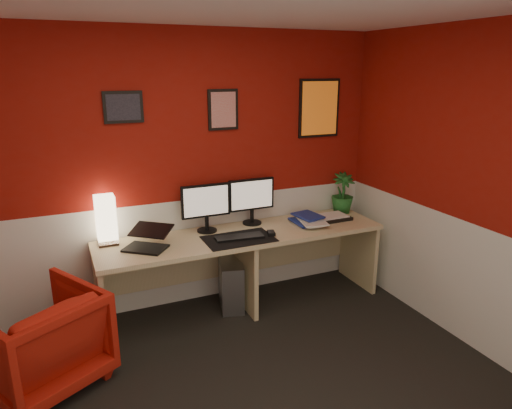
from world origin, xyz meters
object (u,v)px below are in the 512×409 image
at_px(shoji_lamp, 106,221).
at_px(laptop, 145,237).
at_px(desk, 244,271).
at_px(pc_tower, 231,283).
at_px(monitor_right, 252,194).
at_px(potted_plant, 343,193).
at_px(monitor_left, 206,201).
at_px(zen_tray, 331,218).
at_px(armchair, 39,340).

height_order(shoji_lamp, laptop, shoji_lamp).
height_order(desk, pc_tower, desk).
relative_size(laptop, monitor_right, 0.57).
distance_m(desk, potted_plant, 1.31).
relative_size(desk, potted_plant, 6.35).
bearing_deg(laptop, potted_plant, 44.70).
relative_size(shoji_lamp, monitor_left, 0.69).
bearing_deg(laptop, shoji_lamp, 175.03).
relative_size(potted_plant, pc_tower, 0.91).
xyz_separation_m(desk, monitor_left, (-0.28, 0.18, 0.66)).
distance_m(zen_tray, potted_plant, 0.33).
bearing_deg(pc_tower, laptop, -157.56).
height_order(zen_tray, potted_plant, potted_plant).
distance_m(desk, laptop, 1.00).
xyz_separation_m(desk, armchair, (-1.72, -0.46, -0.02)).
height_order(desk, shoji_lamp, shoji_lamp).
relative_size(monitor_right, potted_plant, 1.42).
bearing_deg(pc_tower, shoji_lamp, -173.33).
relative_size(monitor_left, armchair, 0.76).
relative_size(monitor_left, potted_plant, 1.42).
relative_size(potted_plant, armchair, 0.53).
distance_m(desk, pc_tower, 0.19).
bearing_deg(zen_tray, potted_plant, 34.08).
height_order(desk, armchair, desk).
relative_size(zen_tray, armchair, 0.46).
relative_size(shoji_lamp, pc_tower, 0.89).
distance_m(monitor_left, monitor_right, 0.46).
relative_size(desk, armchair, 3.40).
bearing_deg(laptop, desk, 40.80).
height_order(laptop, potted_plant, potted_plant).
height_order(monitor_left, potted_plant, monitor_left).
xyz_separation_m(potted_plant, pc_tower, (-1.27, -0.11, -0.71)).
bearing_deg(potted_plant, armchair, -167.42).
relative_size(shoji_lamp, potted_plant, 0.98).
distance_m(monitor_left, zen_tray, 1.26).
height_order(shoji_lamp, monitor_left, monitor_left).
relative_size(zen_tray, potted_plant, 0.86).
bearing_deg(monitor_left, potted_plant, -0.04).
distance_m(zen_tray, armchair, 2.73).
xyz_separation_m(shoji_lamp, pc_tower, (1.05, -0.15, -0.70)).
xyz_separation_m(shoji_lamp, zen_tray, (2.09, -0.19, -0.18)).
bearing_deg(monitor_right, monitor_left, -175.51).
xyz_separation_m(desk, monitor_right, (0.18, 0.22, 0.66)).
xyz_separation_m(desk, laptop, (-0.88, -0.03, 0.47)).
distance_m(monitor_left, pc_tower, 0.82).
bearing_deg(desk, zen_tray, 1.87).
height_order(monitor_right, zen_tray, monitor_right).
bearing_deg(monitor_left, zen_tray, -7.15).
bearing_deg(desk, monitor_right, 51.06).
relative_size(shoji_lamp, laptop, 1.21).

